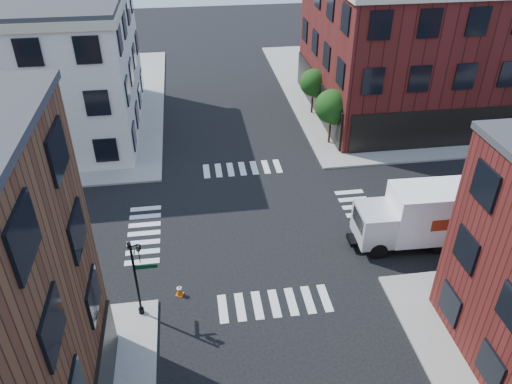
{
  "coord_description": "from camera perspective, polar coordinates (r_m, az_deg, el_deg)",
  "views": [
    {
      "loc": [
        -3.61,
        -25.24,
        19.07
      ],
      "look_at": [
        0.01,
        -0.12,
        2.5
      ],
      "focal_mm": 35.0,
      "sensor_mm": 36.0,
      "label": 1
    }
  ],
  "objects": [
    {
      "name": "ground",
      "position": [
        31.84,
        -0.06,
        -3.65
      ],
      "size": [
        120.0,
        120.0,
        0.0
      ],
      "primitive_type": "plane",
      "color": "black",
      "rests_on": "ground"
    },
    {
      "name": "sidewalk_ne",
      "position": [
        55.72,
        18.97,
        11.42
      ],
      "size": [
        30.0,
        30.0,
        0.15
      ],
      "primitive_type": "cube",
      "color": "gray",
      "rests_on": "ground"
    },
    {
      "name": "sidewalk_nw",
      "position": [
        52.93,
        -27.06,
        8.42
      ],
      "size": [
        30.0,
        30.0,
        0.15
      ],
      "primitive_type": "cube",
      "color": "gray",
      "rests_on": "ground"
    },
    {
      "name": "building_ne",
      "position": [
        49.53,
        22.12,
        15.52
      ],
      "size": [
        25.0,
        16.0,
        12.0
      ],
      "primitive_type": "cube",
      "color": "#451411",
      "rests_on": "ground"
    },
    {
      "name": "tree_near",
      "position": [
        40.23,
        8.74,
        9.45
      ],
      "size": [
        2.69,
        2.69,
        4.49
      ],
      "color": "black",
      "rests_on": "ground"
    },
    {
      "name": "tree_far",
      "position": [
        45.67,
        6.65,
        12.15
      ],
      "size": [
        2.43,
        2.43,
        4.07
      ],
      "color": "black",
      "rests_on": "ground"
    },
    {
      "name": "signal_pole",
      "position": [
        24.84,
        -13.5,
        -8.74
      ],
      "size": [
        1.29,
        1.24,
        4.6
      ],
      "color": "black",
      "rests_on": "ground"
    },
    {
      "name": "box_truck",
      "position": [
        30.94,
        19.12,
        -2.51
      ],
      "size": [
        8.45,
        2.77,
        3.79
      ],
      "rotation": [
        0.0,
        0.0,
        -0.03
      ],
      "color": "white",
      "rests_on": "ground"
    },
    {
      "name": "traffic_cone",
      "position": [
        27.14,
        -8.75,
        -11.01
      ],
      "size": [
        0.5,
        0.5,
        0.69
      ],
      "rotation": [
        0.0,
        0.0,
        -0.41
      ],
      "color": "#CC5C09",
      "rests_on": "ground"
    }
  ]
}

